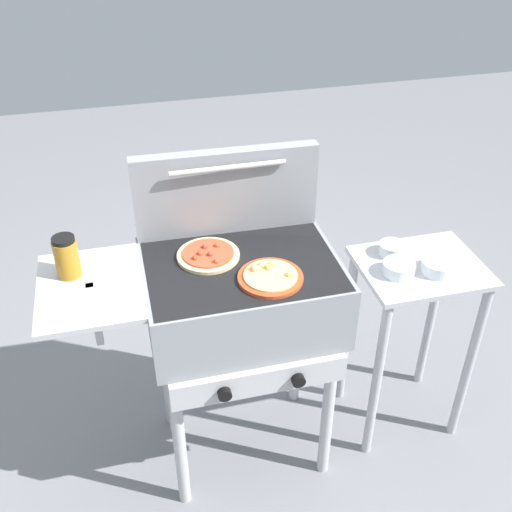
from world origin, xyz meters
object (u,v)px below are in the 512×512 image
prep_table (412,313)px  topping_bowl_middle (438,267)px  topping_bowl_far (392,249)px  grill (238,299)px  pizza_pepperoni (208,255)px  sauce_jar (67,257)px  topping_bowl_near (399,269)px  pizza_cheese (270,276)px

prep_table → topping_bowl_middle: bearing=-57.0°
topping_bowl_far → topping_bowl_middle: (0.11, -0.14, 0.00)m
grill → pizza_pepperoni: bearing=141.6°
topping_bowl_middle → grill: bearing=176.1°
grill → sauce_jar: sauce_jar is taller
grill → topping_bowl_near: size_ratio=8.51×
grill → topping_bowl_far: bearing=8.8°
pizza_pepperoni → topping_bowl_near: bearing=-7.8°
prep_table → topping_bowl_near: bearing=-164.6°
pizza_cheese → topping_bowl_far: 0.56m
grill → topping_bowl_middle: (0.71, -0.05, 0.04)m
grill → topping_bowl_middle: 0.71m
pizza_pepperoni → prep_table: bearing=-4.6°
pizza_pepperoni → topping_bowl_middle: (0.79, -0.11, -0.11)m
pizza_pepperoni → topping_bowl_middle: bearing=-8.2°
topping_bowl_near → topping_bowl_far: bearing=76.3°
pizza_pepperoni → pizza_cheese: bearing=-44.9°
prep_table → pizza_pepperoni: bearing=175.4°
pizza_pepperoni → topping_bowl_far: pizza_pepperoni is taller
topping_bowl_far → pizza_pepperoni: bearing=-177.7°
sauce_jar → prep_table: sauce_jar is taller
grill → topping_bowl_near: (0.57, -0.02, 0.04)m
grill → topping_bowl_middle: grill is taller
grill → topping_bowl_far: (0.60, 0.09, 0.04)m
topping_bowl_middle → topping_bowl_near: bearing=170.0°
pizza_cheese → sauce_jar: sauce_jar is taller
sauce_jar → topping_bowl_middle: sauce_jar is taller
prep_table → topping_bowl_far: topping_bowl_far is taller
prep_table → topping_bowl_middle: size_ratio=6.61×
pizza_cheese → sauce_jar: 0.63m
pizza_cheese → topping_bowl_far: bearing=20.5°
pizza_pepperoni → topping_bowl_near: size_ratio=1.83×
grill → pizza_pepperoni: pizza_pepperoni is taller
pizza_cheese → prep_table: 0.70m
topping_bowl_near → prep_table: bearing=15.4°
prep_table → topping_bowl_middle: topping_bowl_middle is taller
pizza_cheese → sauce_jar: size_ratio=1.48×
pizza_pepperoni → topping_bowl_far: size_ratio=2.15×
pizza_pepperoni → pizza_cheese: size_ratio=1.00×
pizza_pepperoni → topping_bowl_far: bearing=2.3°
pizza_cheese → sauce_jar: (-0.60, 0.17, 0.06)m
topping_bowl_near → topping_bowl_middle: size_ratio=0.96×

